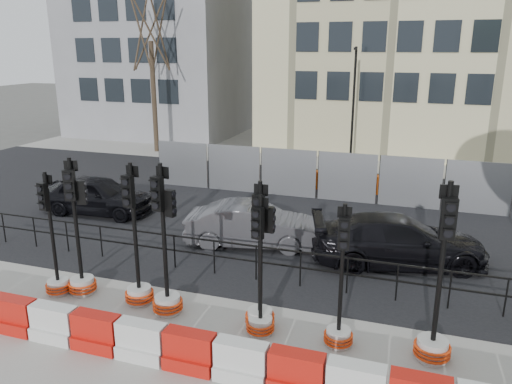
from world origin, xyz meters
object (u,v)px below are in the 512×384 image
(traffic_signal_d, at_px, (166,280))
(traffic_signal_h, at_px, (435,326))
(traffic_signal_a, at_px, (56,270))
(car_c, at_px, (399,240))
(car_a, at_px, (97,195))

(traffic_signal_d, height_order, traffic_signal_h, traffic_signal_h)
(traffic_signal_a, relative_size, car_c, 0.60)
(traffic_signal_a, xyz_separation_m, car_c, (7.99, 4.59, 0.06))
(traffic_signal_h, distance_m, car_a, 13.05)
(traffic_signal_h, height_order, car_a, traffic_signal_h)
(car_c, bearing_deg, traffic_signal_h, 176.30)
(traffic_signal_h, xyz_separation_m, car_c, (-0.92, 4.52, -0.05))
(traffic_signal_a, distance_m, car_c, 9.21)
(traffic_signal_h, relative_size, car_a, 0.86)
(traffic_signal_h, relative_size, car_c, 0.70)
(traffic_signal_a, xyz_separation_m, traffic_signal_h, (8.91, 0.07, 0.11))
(car_a, distance_m, car_c, 10.90)
(traffic_signal_a, distance_m, traffic_signal_h, 8.91)
(traffic_signal_a, height_order, car_a, traffic_signal_a)
(traffic_signal_d, relative_size, car_a, 0.84)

